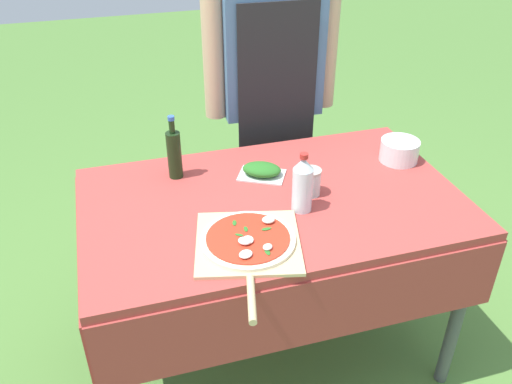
{
  "coord_description": "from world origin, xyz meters",
  "views": [
    {
      "loc": [
        -0.54,
        -1.6,
        1.91
      ],
      "look_at": [
        -0.07,
        0.0,
        0.84
      ],
      "focal_mm": 38.0,
      "sensor_mm": 36.0,
      "label": 1
    }
  ],
  "objects": [
    {
      "name": "sauce_jar",
      "position": [
        0.14,
        -0.01,
        0.85
      ],
      "size": [
        0.08,
        0.08,
        0.1
      ],
      "color": "silver",
      "rests_on": "prep_table"
    },
    {
      "name": "prep_table",
      "position": [
        0.0,
        0.0,
        0.71
      ],
      "size": [
        1.42,
        0.88,
        0.8
      ],
      "color": "#A83D38",
      "rests_on": "ground"
    },
    {
      "name": "pizza_on_peel",
      "position": [
        -0.16,
        -0.25,
        0.82
      ],
      "size": [
        0.41,
        0.56,
        0.05
      ],
      "rotation": [
        0.0,
        0.0,
        -0.24
      ],
      "color": "#D1B27F",
      "rests_on": "prep_table"
    },
    {
      "name": "water_bottle",
      "position": [
        0.08,
        -0.1,
        0.91
      ],
      "size": [
        0.07,
        0.07,
        0.23
      ],
      "color": "silver",
      "rests_on": "prep_table"
    },
    {
      "name": "herb_container",
      "position": [
        0.01,
        0.17,
        0.83
      ],
      "size": [
        0.22,
        0.19,
        0.05
      ],
      "rotation": [
        0.0,
        0.0,
        -0.49
      ],
      "color": "silver",
      "rests_on": "prep_table"
    },
    {
      "name": "mixing_tub",
      "position": [
        0.59,
        0.13,
        0.85
      ],
      "size": [
        0.16,
        0.16,
        0.09
      ],
      "primitive_type": "cylinder",
      "color": "silver",
      "rests_on": "prep_table"
    },
    {
      "name": "ground_plane",
      "position": [
        0.0,
        0.0,
        0.0
      ],
      "size": [
        12.0,
        12.0,
        0.0
      ],
      "primitive_type": "plane",
      "color": "#517F38"
    },
    {
      "name": "oil_bottle",
      "position": [
        -0.32,
        0.26,
        0.91
      ],
      "size": [
        0.06,
        0.06,
        0.26
      ],
      "color": "black",
      "rests_on": "prep_table"
    },
    {
      "name": "person_cook",
      "position": [
        0.21,
        0.68,
        0.99
      ],
      "size": [
        0.63,
        0.22,
        1.68
      ],
      "rotation": [
        0.0,
        0.0,
        3.1
      ],
      "color": "#333D56",
      "rests_on": "ground"
    }
  ]
}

